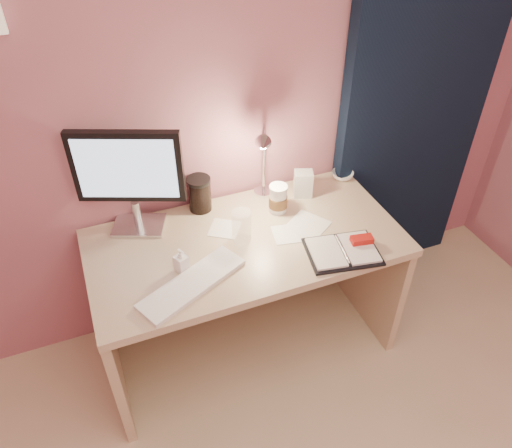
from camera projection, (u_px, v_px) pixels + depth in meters
name	position (u px, v px, depth m)	size (l,w,h in m)	color
room	(402.00, 93.00, 2.47)	(3.50, 3.50, 3.50)	#C6B28E
desk	(241.00, 265.00, 2.43)	(1.40, 0.70, 0.73)	tan
monitor	(129.00, 173.00, 2.11)	(0.45, 0.24, 0.50)	silver
keyboard	(192.00, 284.00, 2.01)	(0.47, 0.14, 0.02)	white
planner	(344.00, 250.00, 2.16)	(0.34, 0.28, 0.05)	black
paper_a	(308.00, 225.00, 2.31)	(0.17, 0.17, 0.00)	silver
paper_b	(288.00, 234.00, 2.26)	(0.13, 0.13, 0.00)	silver
paper_c	(225.00, 229.00, 2.29)	(0.13, 0.13, 0.00)	silver
coffee_cup	(278.00, 199.00, 2.35)	(0.09, 0.09, 0.14)	white
clear_cup	(242.00, 226.00, 2.19)	(0.09, 0.09, 0.15)	white
bowl	(342.00, 175.00, 2.60)	(0.11, 0.11, 0.04)	silver
lotion_bottle	(181.00, 260.00, 2.05)	(0.05, 0.05, 0.11)	white
dark_jar	(200.00, 195.00, 2.36)	(0.11, 0.11, 0.15)	black
product_box	(303.00, 184.00, 2.45)	(0.09, 0.07, 0.13)	silver
desk_lamp	(280.00, 157.00, 2.29)	(0.16, 0.25, 0.41)	silver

